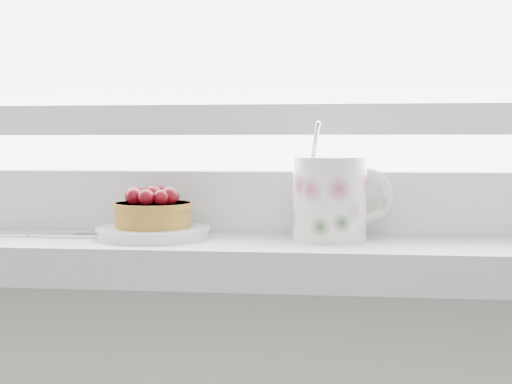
# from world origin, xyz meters

# --- Properties ---
(saucer) EXTENTS (0.12, 0.12, 0.01)m
(saucer) POSITION_xyz_m (-0.08, 1.89, 0.95)
(saucer) COLOR white
(saucer) RESTS_ON windowsill
(raspberry_tart) EXTENTS (0.09, 0.09, 0.05)m
(raspberry_tart) POSITION_xyz_m (-0.08, 1.89, 0.97)
(raspberry_tart) COLOR #90611F
(raspberry_tart) RESTS_ON saucer
(floral_mug) EXTENTS (0.12, 0.10, 0.13)m
(floral_mug) POSITION_xyz_m (0.12, 1.90, 0.99)
(floral_mug) COLOR white
(floral_mug) RESTS_ON windowsill
(fork) EXTENTS (0.20, 0.04, 0.00)m
(fork) POSITION_xyz_m (-0.23, 1.88, 0.94)
(fork) COLOR silver
(fork) RESTS_ON windowsill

